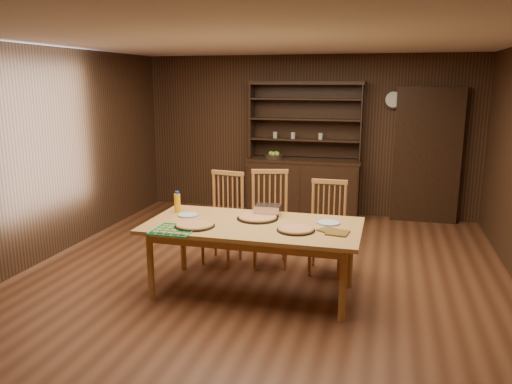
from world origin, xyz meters
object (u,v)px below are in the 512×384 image
(chair_left, at_px, (224,214))
(juice_bottle, at_px, (177,202))
(dining_table, at_px, (253,230))
(china_hutch, at_px, (304,180))
(chair_right, at_px, (327,223))
(chair_center, at_px, (270,214))

(chair_left, xyz_separation_m, juice_bottle, (-0.35, -0.60, 0.27))
(dining_table, distance_m, juice_bottle, 0.99)
(juice_bottle, bearing_deg, chair_left, 60.16)
(china_hutch, height_order, dining_table, china_hutch)
(chair_left, xyz_separation_m, chair_right, (1.26, -0.00, -0.02))
(chair_left, relative_size, chair_center, 0.97)
(chair_right, height_order, juice_bottle, chair_right)
(chair_right, xyz_separation_m, juice_bottle, (-1.61, -0.60, 0.29))
(china_hutch, xyz_separation_m, chair_right, (0.68, -2.37, -0.03))
(chair_left, xyz_separation_m, chair_center, (0.55, 0.07, 0.02))
(dining_table, relative_size, juice_bottle, 9.24)
(dining_table, height_order, chair_center, chair_center)
(chair_left, distance_m, chair_center, 0.56)
(chair_left, relative_size, juice_bottle, 4.67)
(chair_center, xyz_separation_m, juice_bottle, (-0.90, -0.67, 0.25))
(china_hutch, bearing_deg, chair_center, -90.63)
(china_hutch, distance_m, chair_center, 2.30)
(juice_bottle, bearing_deg, china_hutch, 72.67)
(chair_right, relative_size, juice_bottle, 4.49)
(chair_left, height_order, chair_right, chair_left)
(chair_center, bearing_deg, china_hutch, 74.86)
(china_hutch, distance_m, juice_bottle, 3.12)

